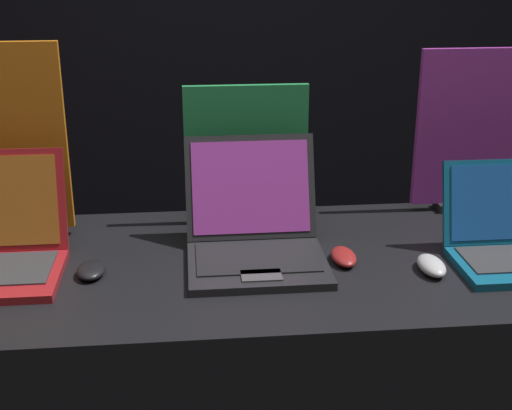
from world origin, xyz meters
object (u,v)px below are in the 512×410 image
(promo_stand_middle, at_px, (246,159))
(mouse_back, at_px, (431,266))
(laptop_middle, at_px, (254,233))
(mouse_middle, at_px, (344,257))
(mouse_front, at_px, (91,270))
(promo_stand_back, at_px, (476,135))

(promo_stand_middle, relative_size, mouse_back, 3.34)
(laptop_middle, xyz_separation_m, promo_stand_middle, (0.00, 0.24, 0.12))
(mouse_middle, height_order, mouse_back, mouse_back)
(mouse_front, bearing_deg, laptop_middle, 9.93)
(promo_stand_back, bearing_deg, mouse_front, -161.99)
(mouse_front, height_order, promo_stand_back, promo_stand_back)
(mouse_front, xyz_separation_m, laptop_middle, (0.40, 0.07, 0.05))
(laptop_middle, bearing_deg, mouse_back, -17.62)
(promo_stand_middle, bearing_deg, mouse_back, -41.77)
(promo_stand_middle, distance_m, mouse_back, 0.59)
(promo_stand_middle, relative_size, promo_stand_back, 0.83)
(mouse_middle, bearing_deg, promo_stand_back, 36.46)
(mouse_front, bearing_deg, mouse_middle, 1.31)
(laptop_middle, height_order, promo_stand_back, promo_stand_back)
(mouse_front, bearing_deg, promo_stand_middle, 37.85)
(mouse_front, distance_m, mouse_middle, 0.62)
(mouse_middle, distance_m, promo_stand_middle, 0.41)
(mouse_middle, bearing_deg, mouse_front, -178.69)
(laptop_middle, bearing_deg, promo_stand_back, 22.52)
(mouse_front, relative_size, laptop_middle, 0.27)
(promo_stand_back, bearing_deg, laptop_middle, -157.48)
(laptop_middle, distance_m, mouse_back, 0.44)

